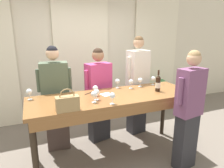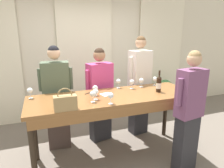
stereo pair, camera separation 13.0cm
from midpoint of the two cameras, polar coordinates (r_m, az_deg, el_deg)
ground_plane at (r=3.35m, az=1.67°, el=-19.99°), size 18.00×18.00×0.00m
wall_back at (r=4.59m, az=-6.88°, el=8.32°), size 12.00×0.06×2.80m
curtain_panel_center at (r=4.54m, az=-6.67°, el=7.54°), size 1.21×0.03×2.69m
curtain_panel_right at (r=5.31m, az=14.32°, el=8.24°), size 1.21×0.03×2.69m
tasting_bar at (r=2.90m, az=2.00°, el=-5.48°), size 2.42×0.80×1.01m
wine_bottle at (r=3.12m, az=14.39°, el=0.03°), size 0.07×0.07×0.33m
handbag at (r=2.38m, az=-11.67°, el=-5.20°), size 0.27×0.12×0.27m
wine_glass_front_left at (r=3.34m, az=9.50°, el=0.96°), size 0.08×0.08×0.15m
wine_glass_front_mid at (r=2.59m, az=-4.11°, el=-2.93°), size 0.08×0.08×0.15m
wine_glass_front_right at (r=2.86m, az=-3.54°, el=-1.22°), size 0.08×0.08×0.15m
wine_glass_center_left at (r=2.93m, az=-21.24°, el=-1.86°), size 0.08×0.08×0.15m
wine_glass_center_mid at (r=3.22m, az=6.85°, el=0.51°), size 0.08×0.08×0.15m
wine_glass_center_right at (r=3.24m, az=2.98°, el=0.69°), size 0.08×0.08×0.15m
wine_glass_back_left at (r=3.49m, az=13.20°, el=1.33°), size 0.08×0.08×0.15m
wine_glass_back_mid at (r=2.68m, az=-3.33°, el=-2.30°), size 0.08×0.08×0.15m
wine_glass_back_right at (r=2.52m, az=1.08°, el=-3.41°), size 0.08×0.08×0.15m
napkin at (r=2.93m, az=-0.33°, el=-2.99°), size 0.19×0.19×0.00m
pen at (r=3.00m, az=-5.51°, el=-2.59°), size 0.13×0.08×0.01m
guest_olive_jacket at (r=3.33m, az=-14.36°, el=-3.91°), size 0.54×0.29×1.71m
guest_pink_top at (r=3.47m, az=-2.39°, el=-3.09°), size 0.53×0.32×1.65m
guest_cream_sweater at (r=3.73m, az=8.80°, el=-0.44°), size 0.48×0.31×1.84m
host_pouring at (r=2.90m, az=22.31°, el=-7.31°), size 0.48×0.26×1.69m
potted_plant at (r=5.19m, az=15.54°, el=-2.48°), size 0.41×0.41×0.76m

